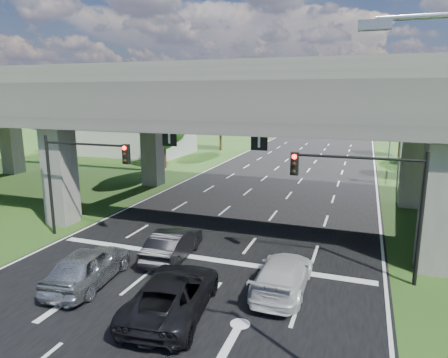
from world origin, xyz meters
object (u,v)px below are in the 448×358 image
Objects in this scene: car_silver at (88,266)px; signal_right at (369,190)px; car_white at (283,275)px; streetlight_far at (398,123)px; car_dark at (173,244)px; car_trailing at (173,293)px; signal_left at (78,169)px; streetlight_beyond at (389,114)px.

signal_right is at bearing -163.98° from car_silver.
signal_right is at bearing -142.65° from car_white.
streetlight_far reaches higher than car_white.
signal_right reaches higher than car_dark.
car_trailing is (2.36, -4.71, 0.03)m from car_dark.
streetlight_far is at bearing 48.22° from signal_left.
signal_right is 1.00× the size of signal_left.
signal_right is 15.65m from signal_left.
car_trailing is at bearing 40.91° from car_white.
car_dark is (2.26, 3.83, -0.08)m from car_silver.
signal_left reaches higher than car_white.
car_trailing is (4.62, -0.88, -0.05)m from car_silver.
streetlight_far is 2.13× the size of car_dark.
car_white is at bearing -171.07° from car_silver.
signal_right is 5.34m from car_white.
car_white is at bearing -11.40° from signal_left.
car_silver is at bearing -108.66° from streetlight_beyond.
car_dark is 6.19m from car_white.
streetlight_beyond is at bearing 90.00° from streetlight_far.
signal_left is 1.20× the size of car_silver.
signal_left reaches higher than car_dark.
streetlight_far is at bearing -122.72° from car_dark.
car_silver is 4.45m from car_dark.
car_trailing is (-6.90, -5.65, -3.36)m from signal_right.
signal_left is at bearing -55.59° from car_silver.
car_trailing is (-3.63, -3.15, 0.05)m from car_white.
streetlight_far is 1.74× the size of car_trailing.
car_trailing is at bearing -32.86° from signal_left.
car_white is 4.81m from car_trailing.
signal_right is 1.17× the size of car_white.
streetlight_beyond reaches higher than car_silver.
signal_left is 0.60× the size of streetlight_beyond.
signal_left is (-15.65, 0.00, 0.00)m from signal_right.
streetlight_far is at bearing 83.53° from signal_right.
car_dark is at bearing -107.31° from streetlight_beyond.
signal_left is at bearing 180.00° from signal_right.
streetlight_far is at bearing -117.09° from car_trailing.
signal_right is 0.60× the size of streetlight_far.
car_trailing is at bearing 162.75° from car_silver.
streetlight_beyond is at bearing -115.14° from car_silver.
car_silver is (-11.52, -4.77, -3.31)m from signal_right.
car_silver is 0.97× the size of car_white.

